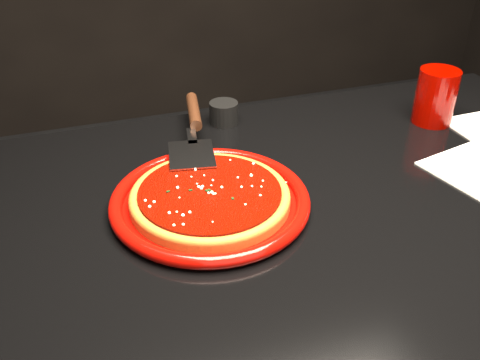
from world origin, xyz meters
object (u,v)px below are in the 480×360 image
(table, at_px, (314,359))
(cup, at_px, (436,97))
(ramekin, at_px, (224,113))
(plate, at_px, (210,201))
(pizza_server, at_px, (194,129))

(table, xyz_separation_m, cup, (0.33, 0.20, 0.43))
(table, height_order, ramekin, ramekin)
(plate, height_order, cup, cup)
(table, relative_size, plate, 3.80)
(plate, distance_m, pizza_server, 0.20)
(table, bearing_deg, ramekin, 102.94)
(pizza_server, height_order, ramekin, pizza_server)
(plate, height_order, pizza_server, pizza_server)
(table, height_order, pizza_server, pizza_server)
(ramekin, bearing_deg, plate, -111.46)
(plate, relative_size, ramekin, 5.40)
(table, distance_m, pizza_server, 0.51)
(pizza_server, xyz_separation_m, ramekin, (0.08, 0.08, -0.02))
(table, bearing_deg, pizza_server, 122.96)
(plate, bearing_deg, cup, 15.93)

